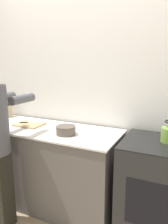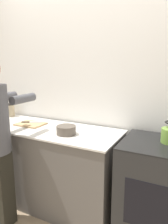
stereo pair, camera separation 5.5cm
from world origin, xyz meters
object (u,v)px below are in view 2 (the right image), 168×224
Objects in this scene: oven at (162,193)px; canister_jar at (10,110)px; cutting_board at (31,124)px; knife at (31,122)px; bowl_prep at (66,130)px.

canister_jar reaches higher than oven.
cutting_board is 1.83× the size of canister_jar.
bowl_prep is (0.57, -0.14, 0.02)m from knife.
knife is at bearing 177.31° from oven.
oven is at bearing 4.50° from bowl_prep.
bowl_prep is (0.55, -0.11, 0.03)m from cutting_board.
canister_jar reaches higher than bowl_prep.
knife is at bearing -18.49° from canister_jar.
bowl_prep reaches higher than oven.
bowl_prep is (-0.94, -0.07, 0.47)m from oven.
cutting_board is 0.56m from bowl_prep.
canister_jar is at bearing 173.14° from oven.
cutting_board is at bearing 178.54° from oven.
knife is (-1.50, 0.07, 0.45)m from oven.
canister_jar is (-0.51, 0.17, 0.06)m from knife.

